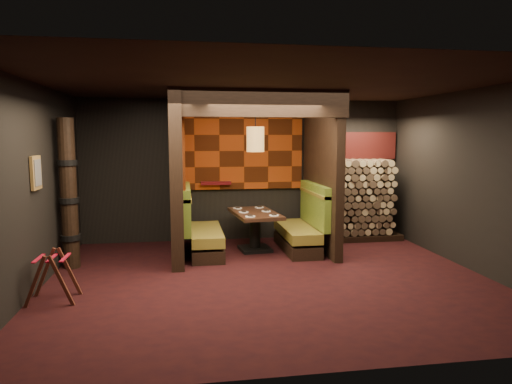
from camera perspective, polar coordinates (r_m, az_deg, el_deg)
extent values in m
cube|color=black|center=(6.91, 1.72, -10.90)|extent=(6.50, 5.50, 0.02)
cube|color=black|center=(6.62, 1.81, 13.46)|extent=(6.50, 5.50, 0.02)
cube|color=black|center=(9.33, -1.41, 2.75)|extent=(6.50, 0.02, 2.85)
cube|color=black|center=(3.96, 9.26, -3.08)|extent=(6.50, 0.02, 2.85)
cube|color=black|center=(6.81, -26.29, 0.47)|extent=(0.02, 5.50, 2.85)
cube|color=black|center=(7.90, 25.68, 1.30)|extent=(0.02, 5.50, 2.85)
cube|color=black|center=(8.14, -9.82, 2.04)|extent=(0.20, 2.20, 2.85)
cube|color=black|center=(8.57, 8.19, 2.31)|extent=(0.15, 2.10, 2.85)
cube|color=black|center=(7.28, 0.56, 11.06)|extent=(2.85, 0.18, 0.44)
cube|color=#8D320C|center=(9.26, -1.53, 5.16)|extent=(2.40, 0.06, 1.55)
cube|color=#8D320C|center=(8.29, -9.04, 5.08)|extent=(0.04, 1.85, 1.45)
cube|color=#550E12|center=(9.18, -5.03, 1.12)|extent=(0.60, 0.12, 0.07)
cube|color=black|center=(8.36, -6.22, -6.91)|extent=(0.55, 1.60, 0.22)
cube|color=olive|center=(8.31, -6.24, -5.24)|extent=(0.55, 1.60, 0.18)
cube|color=#495D22|center=(8.23, -8.61, -2.63)|extent=(0.12, 1.60, 0.78)
cube|color=olive|center=(8.18, -8.65, -0.21)|extent=(0.15, 1.60, 0.06)
cube|color=black|center=(8.61, 5.10, -6.50)|extent=(0.55, 1.60, 0.22)
cube|color=olive|center=(8.55, 5.12, -4.87)|extent=(0.55, 1.60, 0.18)
cube|color=#495D22|center=(8.57, 7.32, -2.23)|extent=(0.12, 1.60, 0.78)
cube|color=olive|center=(8.52, 7.36, 0.10)|extent=(0.15, 1.60, 0.06)
cube|color=black|center=(8.55, -0.13, -7.11)|extent=(0.61, 0.61, 0.06)
cylinder|color=black|center=(8.48, -0.13, -5.13)|extent=(0.20, 0.20, 0.67)
cube|color=#361F13|center=(8.42, -0.13, -2.71)|extent=(0.90, 1.45, 0.06)
cylinder|color=white|center=(7.91, -0.74, -3.07)|extent=(0.18, 0.18, 0.01)
cube|color=black|center=(7.90, -0.74, -2.96)|extent=(0.08, 0.12, 0.02)
cylinder|color=white|center=(8.03, 2.25, -2.93)|extent=(0.18, 0.18, 0.01)
cube|color=black|center=(8.02, 2.25, -2.81)|extent=(0.08, 0.12, 0.02)
cylinder|color=white|center=(8.36, -1.56, -2.53)|extent=(0.18, 0.18, 0.01)
cube|color=black|center=(8.35, -1.56, -2.42)|extent=(0.08, 0.12, 0.02)
cylinder|color=white|center=(8.47, 1.28, -2.40)|extent=(0.18, 0.18, 0.01)
cube|color=black|center=(8.47, 1.28, -2.29)|extent=(0.08, 0.12, 0.02)
cylinder|color=white|center=(8.81, -2.30, -2.04)|extent=(0.18, 0.18, 0.01)
cube|color=black|center=(8.81, -2.30, -1.94)|extent=(0.08, 0.12, 0.02)
cylinder|color=white|center=(8.92, 0.41, -1.93)|extent=(0.18, 0.18, 0.01)
cube|color=black|center=(8.91, 0.41, -1.83)|extent=(0.08, 0.12, 0.02)
cylinder|color=#A07539|center=(8.25, -0.08, 6.60)|extent=(0.32, 0.32, 0.45)
sphere|color=#FFC672|center=(8.25, -0.08, 6.60)|extent=(0.18, 0.18, 0.18)
cylinder|color=black|center=(8.26, -0.08, 10.13)|extent=(0.02, 0.02, 0.57)
cube|color=olive|center=(6.87, -25.82, 2.18)|extent=(0.04, 0.36, 0.46)
cube|color=#3F3F3F|center=(6.87, -25.62, 2.19)|extent=(0.01, 0.27, 0.36)
cube|color=#482015|center=(6.37, -25.97, -10.22)|extent=(0.31, 0.04, 0.69)
cube|color=#482015|center=(6.28, -23.10, -10.32)|extent=(0.31, 0.04, 0.69)
cube|color=#482015|center=(6.74, -24.92, -9.23)|extent=(0.31, 0.04, 0.69)
cube|color=#482015|center=(6.65, -22.20, -9.30)|extent=(0.31, 0.04, 0.69)
cube|color=maroon|center=(6.49, -25.55, -7.51)|extent=(0.05, 0.43, 0.01)
cube|color=maroon|center=(6.44, -24.16, -7.54)|extent=(0.05, 0.43, 0.01)
cube|color=maroon|center=(6.40, -22.74, -7.57)|extent=(0.05, 0.43, 0.01)
cylinder|color=black|center=(7.83, -22.37, -0.24)|extent=(0.26, 0.26, 2.40)
cylinder|color=black|center=(7.94, -22.14, -5.25)|extent=(0.31, 0.31, 0.09)
cylinder|color=black|center=(7.84, -22.34, -0.96)|extent=(0.31, 0.31, 0.09)
cylinder|color=black|center=(7.79, -22.54, 3.42)|extent=(0.31, 0.31, 0.09)
cube|color=black|center=(9.71, 12.50, -5.40)|extent=(1.73, 0.70, 0.12)
cube|color=brown|center=(9.57, 12.63, -0.60)|extent=(1.73, 0.70, 1.52)
cube|color=maroon|center=(9.80, 12.08, 5.69)|extent=(1.83, 0.10, 0.56)
cube|color=black|center=(8.85, 8.25, 2.45)|extent=(0.08, 0.08, 2.85)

